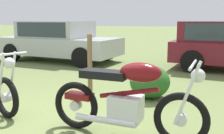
# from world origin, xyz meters

# --- Properties ---
(ground_plane) EXTENTS (120.00, 120.00, 0.00)m
(ground_plane) POSITION_xyz_m (0.00, 0.00, 0.00)
(ground_plane) COLOR olive
(motorcycle_maroon) EXTENTS (2.05, 0.64, 1.02)m
(motorcycle_maroon) POSITION_xyz_m (1.25, -0.24, 0.49)
(motorcycle_maroon) COLOR black
(motorcycle_maroon) RESTS_ON ground
(car_silver) EXTENTS (4.50, 2.29, 1.43)m
(car_silver) POSITION_xyz_m (-2.97, 5.12, 0.80)
(car_silver) COLOR #B2B5BA
(car_silver) RESTS_ON ground
(shrub_low) EXTENTS (0.76, 0.82, 0.62)m
(shrub_low) POSITION_xyz_m (1.16, 1.59, 0.31)
(shrub_low) COLOR #23581E
(shrub_low) RESTS_ON ground
(fence_post_wooden) EXTENTS (0.10, 0.10, 1.18)m
(fence_post_wooden) POSITION_xyz_m (-0.13, 1.67, 0.59)
(fence_post_wooden) COLOR brown
(fence_post_wooden) RESTS_ON ground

